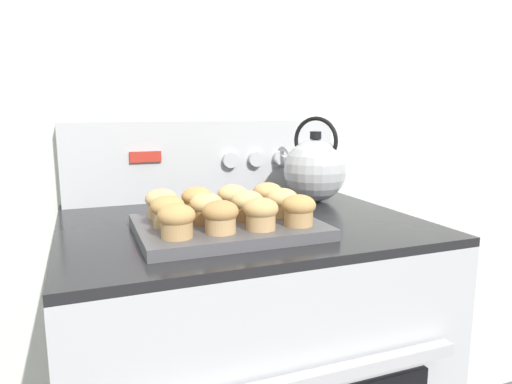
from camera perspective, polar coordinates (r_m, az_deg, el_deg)
The scene contains 16 objects.
wall_back at distance 1.31m, azimuth -6.99°, elevation 13.40°, with size 8.00×0.05×2.40m.
control_panel at distance 1.26m, azimuth -6.10°, elevation 4.06°, with size 0.75×0.07×0.21m.
muffin_pan at distance 0.91m, azimuth -3.60°, elevation -4.36°, with size 0.35×0.27×0.02m.
muffin_r0_c0 at distance 0.80m, azimuth -9.89°, elevation -3.48°, with size 0.07×0.07×0.06m.
muffin_r0_c1 at distance 0.82m, azimuth -4.46°, elevation -3.00°, with size 0.07×0.07×0.06m.
muffin_r0_c2 at distance 0.84m, azimuth 0.59°, elevation -2.63°, with size 0.07×0.07×0.06m.
muffin_r0_c3 at distance 0.88m, azimuth 5.35°, elevation -2.18°, with size 0.07×0.07×0.06m.
muffin_r1_c0 at distance 0.88m, azimuth -10.99°, elevation -2.29°, with size 0.07×0.07×0.06m.
muffin_r1_c1 at distance 0.89m, azimuth -6.20°, elevation -1.95°, with size 0.07×0.07×0.06m.
muffin_r1_c2 at distance 0.91m, azimuth -1.08°, elevation -1.60°, with size 0.07×0.07×0.06m.
muffin_r1_c3 at distance 0.94m, azimuth 3.29°, elevation -1.24°, with size 0.07×0.07×0.06m.
muffin_r2_c0 at distance 0.95m, azimuth -11.74°, elevation -1.33°, with size 0.07×0.07×0.06m.
muffin_r2_c1 at distance 0.97m, azimuth -7.36°, elevation -1.04°, with size 0.07×0.07×0.06m.
muffin_r2_c2 at distance 0.99m, azimuth -2.93°, elevation -0.73°, with size 0.07×0.07×0.06m.
muffin_r2_c3 at distance 1.02m, azimuth 1.46°, elevation -0.40°, with size 0.07×0.07×0.06m.
tea_kettle at distance 1.21m, azimuth 7.30°, elevation 2.85°, with size 0.16×0.19×0.22m.
Camera 1 is at (-0.32, -0.61, 1.13)m, focal length 32.00 mm.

